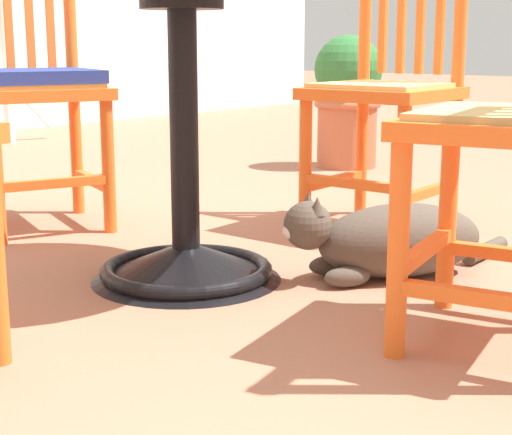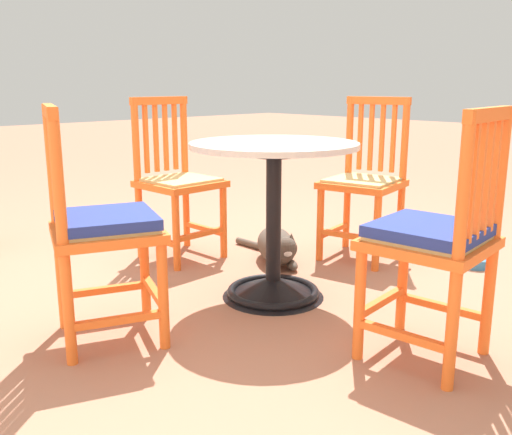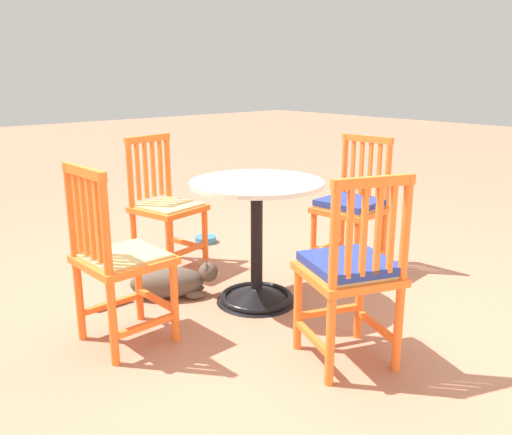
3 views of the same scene
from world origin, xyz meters
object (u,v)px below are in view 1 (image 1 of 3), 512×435
Objects in this scene: orange_chair_at_corner at (387,92)px; orange_chair_by_planter at (34,88)px; cafe_table at (185,168)px; terracotta_planter at (348,98)px; tabby_cat at (386,241)px.

orange_chair_by_planter is at bearing 128.74° from orange_chair_at_corner.
cafe_table is 1.23× the size of terracotta_planter.
tabby_cat is at bearing -143.47° from terracotta_planter.
tabby_cat is (-0.50, -0.31, -0.34)m from orange_chair_at_corner.
terracotta_planter is at bearing 36.53° from tabby_cat.
cafe_table reaches higher than terracotta_planter.
orange_chair_by_planter reaches higher than tabby_cat.
orange_chair_at_corner reaches higher than cafe_table.
cafe_table is 0.85m from orange_chair_at_corner.
orange_chair_by_planter is 1.00× the size of orange_chair_at_corner.
orange_chair_at_corner is 1.31× the size of tabby_cat.
tabby_cat is at bearing -80.40° from orange_chair_by_planter.
terracotta_planter is (1.71, -0.05, -0.12)m from orange_chair_by_planter.
orange_chair_at_corner is (0.70, -0.87, -0.01)m from orange_chair_by_planter.
orange_chair_at_corner reaches higher than terracotta_planter.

